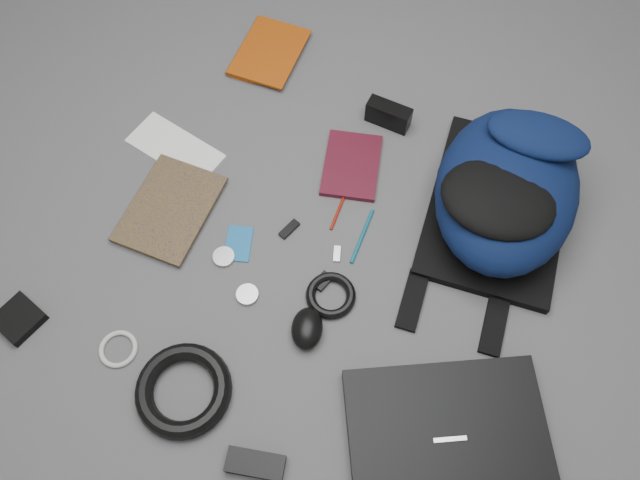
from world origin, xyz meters
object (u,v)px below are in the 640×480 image
at_px(backpack, 507,189).
at_px(mouse, 307,329).
at_px(comic_book, 136,197).
at_px(dvd_case, 352,165).
at_px(laptop, 448,441).
at_px(power_brick, 255,464).
at_px(compact_camera, 388,115).
at_px(pouch, 19,319).
at_px(textbook_red, 242,45).

xyz_separation_m(backpack, mouse, (-0.27, -0.47, -0.08)).
distance_m(backpack, mouse, 0.55).
distance_m(comic_book, dvd_case, 0.53).
relative_size(laptop, power_brick, 3.43).
distance_m(laptop, compact_camera, 0.81).
bearing_deg(power_brick, laptop, 16.24).
distance_m(laptop, mouse, 0.37).
height_order(comic_book, pouch, pouch).
bearing_deg(compact_camera, mouse, -83.48).
height_order(comic_book, power_brick, power_brick).
xyz_separation_m(laptop, pouch, (-0.94, -0.17, -0.01)).
height_order(backpack, compact_camera, backpack).
height_order(backpack, textbook_red, backpack).
height_order(dvd_case, compact_camera, compact_camera).
bearing_deg(laptop, dvd_case, 100.48).
xyz_separation_m(dvd_case, power_brick, (0.13, -0.73, 0.01)).
bearing_deg(mouse, compact_camera, 75.65).
height_order(backpack, laptop, backpack).
bearing_deg(backpack, pouch, -147.94).
bearing_deg(dvd_case, power_brick, -97.63).
bearing_deg(comic_book, mouse, -17.01).
bearing_deg(laptop, mouse, 136.20).
xyz_separation_m(comic_book, pouch, (-0.06, -0.38, 0.00)).
height_order(laptop, compact_camera, compact_camera).
height_order(textbook_red, compact_camera, compact_camera).
xyz_separation_m(textbook_red, dvd_case, (0.44, -0.22, -0.00)).
xyz_separation_m(compact_camera, power_brick, (0.10, -0.89, -0.02)).
bearing_deg(comic_book, pouch, -102.84).
height_order(textbook_red, dvd_case, textbook_red).
height_order(mouse, pouch, mouse).
distance_m(dvd_case, power_brick, 0.74).
distance_m(compact_camera, mouse, 0.60).
distance_m(backpack, compact_camera, 0.37).
bearing_deg(compact_camera, dvd_case, -98.87).
xyz_separation_m(backpack, comic_book, (-0.80, -0.35, -0.09)).
distance_m(laptop, pouch, 0.96).
xyz_separation_m(laptop, comic_book, (-0.88, 0.20, -0.01)).
xyz_separation_m(textbook_red, power_brick, (0.57, -0.95, 0.00)).
height_order(compact_camera, pouch, compact_camera).
relative_size(textbook_red, comic_book, 0.87).
distance_m(textbook_red, mouse, 0.85).
bearing_deg(textbook_red, dvd_case, -32.36).
xyz_separation_m(textbook_red, comic_book, (0.01, -0.54, -0.00)).
height_order(compact_camera, power_brick, compact_camera).
relative_size(laptop, pouch, 4.46).
bearing_deg(dvd_case, laptop, -66.29).
xyz_separation_m(dvd_case, pouch, (-0.49, -0.69, 0.00)).
distance_m(textbook_red, pouch, 0.91).
bearing_deg(power_brick, compact_camera, 80.06).
distance_m(compact_camera, pouch, 1.00).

